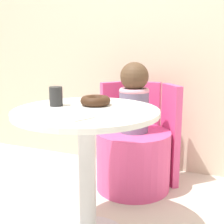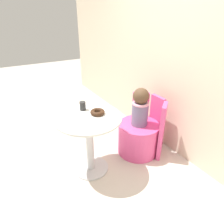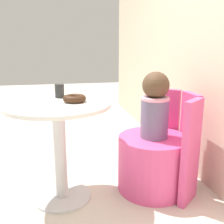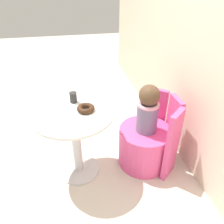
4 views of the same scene
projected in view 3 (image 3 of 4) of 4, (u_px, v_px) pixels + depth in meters
ground_plane at (65, 202)px, 1.85m from camera, size 12.00×12.00×0.00m
round_table at (59, 131)px, 1.78m from camera, size 0.71×0.71×0.71m
tub_chair at (153, 163)px, 1.98m from camera, size 0.52×0.52×0.42m
booth_backrest at (181, 141)px, 1.99m from camera, size 0.62×0.23×0.74m
child_figure at (155, 105)px, 1.87m from camera, size 0.21×0.21×0.48m
donut at (75, 98)px, 1.76m from camera, size 0.16×0.16×0.05m
cup at (59, 91)px, 1.90m from camera, size 0.07×0.07×0.10m
paper_napkin at (29, 105)px, 1.65m from camera, size 0.14×0.14×0.01m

